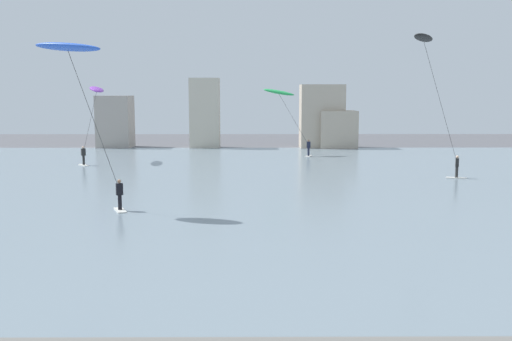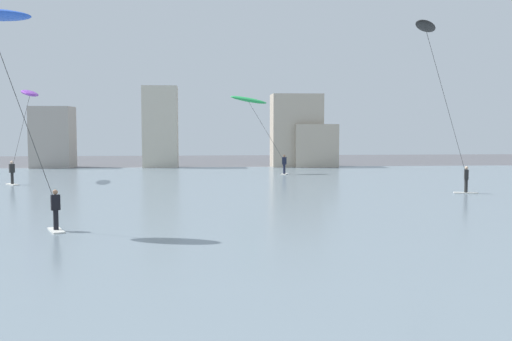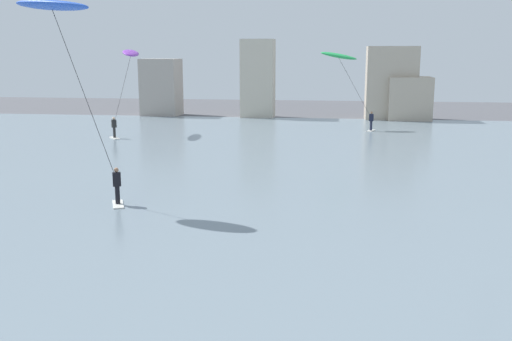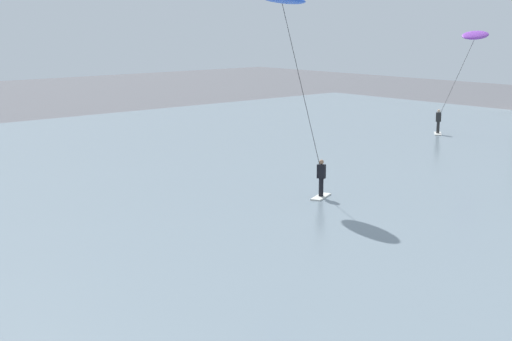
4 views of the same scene
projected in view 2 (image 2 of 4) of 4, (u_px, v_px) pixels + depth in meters
The scene contains 5 objects.
water_bay at pixel (287, 201), 33.59m from camera, with size 84.00×52.00×0.10m, color slate.
far_shore_buildings at pixel (214, 135), 59.68m from camera, with size 29.32×4.61×7.90m.
kitesurfer_black at pixel (431, 45), 35.42m from camera, with size 4.93×2.87×10.18m.
kitesurfer_green at pixel (252, 106), 51.23m from camera, with size 4.84×2.75×6.69m.
kitesurfer_purple at pixel (29, 98), 44.52m from camera, with size 2.16×5.71×6.91m.
Camera 2 is at (-4.40, -2.26, 4.35)m, focal length 42.89 mm.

